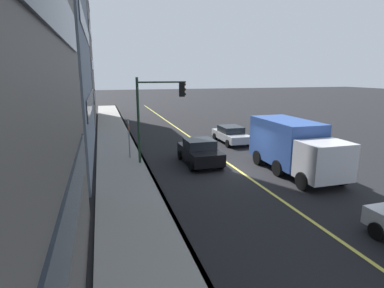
{
  "coord_description": "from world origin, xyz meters",
  "views": [
    {
      "loc": [
        -16.27,
        7.57,
        5.57
      ],
      "look_at": [
        0.89,
        2.5,
        1.5
      ],
      "focal_mm": 28.78,
      "sensor_mm": 36.0,
      "label": 1
    }
  ],
  "objects_px": {
    "car_silver": "(231,134)",
    "street_sign_post": "(129,136)",
    "car_black": "(200,152)",
    "truck_blue": "(293,146)",
    "traffic_light_mast": "(157,106)"
  },
  "relations": [
    {
      "from": "car_silver",
      "to": "street_sign_post",
      "type": "distance_m",
      "value": 9.06
    },
    {
      "from": "car_black",
      "to": "car_silver",
      "type": "distance_m",
      "value": 6.72
    },
    {
      "from": "truck_blue",
      "to": "traffic_light_mast",
      "type": "bearing_deg",
      "value": 60.53
    },
    {
      "from": "car_black",
      "to": "traffic_light_mast",
      "type": "height_order",
      "value": "traffic_light_mast"
    },
    {
      "from": "truck_blue",
      "to": "street_sign_post",
      "type": "xyz_separation_m",
      "value": [
        5.37,
        8.78,
        0.02
      ]
    },
    {
      "from": "car_black",
      "to": "truck_blue",
      "type": "xyz_separation_m",
      "value": [
        -3.16,
        -4.61,
        0.8
      ]
    },
    {
      "from": "car_black",
      "to": "traffic_light_mast",
      "type": "xyz_separation_m",
      "value": [
        0.85,
        2.5,
        2.88
      ]
    },
    {
      "from": "street_sign_post",
      "to": "car_silver",
      "type": "bearing_deg",
      "value": -71.22
    },
    {
      "from": "car_silver",
      "to": "traffic_light_mast",
      "type": "xyz_separation_m",
      "value": [
        -4.26,
        6.86,
        2.95
      ]
    },
    {
      "from": "car_black",
      "to": "street_sign_post",
      "type": "relative_size",
      "value": 1.51
    },
    {
      "from": "car_black",
      "to": "car_silver",
      "type": "xyz_separation_m",
      "value": [
        5.11,
        -4.37,
        -0.07
      ]
    },
    {
      "from": "car_silver",
      "to": "street_sign_post",
      "type": "relative_size",
      "value": 1.6
    },
    {
      "from": "truck_blue",
      "to": "street_sign_post",
      "type": "distance_m",
      "value": 10.29
    },
    {
      "from": "truck_blue",
      "to": "traffic_light_mast",
      "type": "height_order",
      "value": "traffic_light_mast"
    },
    {
      "from": "car_silver",
      "to": "street_sign_post",
      "type": "xyz_separation_m",
      "value": [
        -2.9,
        8.53,
        0.9
      ]
    }
  ]
}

